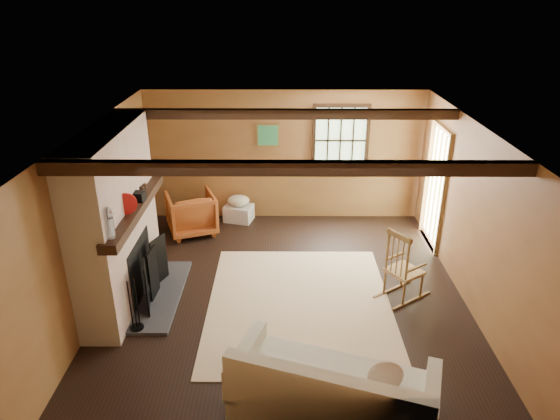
{
  "coord_description": "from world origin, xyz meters",
  "views": [
    {
      "loc": [
        -0.04,
        -5.97,
        3.97
      ],
      "look_at": [
        -0.07,
        0.4,
        1.16
      ],
      "focal_mm": 32.0,
      "sensor_mm": 36.0,
      "label": 1
    }
  ],
  "objects_px": {
    "fireplace": "(118,226)",
    "laundry_basket": "(239,213)",
    "sofa": "(332,395)",
    "armchair": "(191,213)",
    "rocking_chair": "(403,270)"
  },
  "relations": [
    {
      "from": "fireplace",
      "to": "laundry_basket",
      "type": "distance_m",
      "value": 3.05
    },
    {
      "from": "sofa",
      "to": "armchair",
      "type": "height_order",
      "value": "sofa"
    },
    {
      "from": "fireplace",
      "to": "armchair",
      "type": "relative_size",
      "value": 2.94
    },
    {
      "from": "laundry_basket",
      "to": "armchair",
      "type": "distance_m",
      "value": 0.96
    },
    {
      "from": "rocking_chair",
      "to": "laundry_basket",
      "type": "distance_m",
      "value": 3.57
    },
    {
      "from": "rocking_chair",
      "to": "fireplace",
      "type": "bearing_deg",
      "value": 54.81
    },
    {
      "from": "laundry_basket",
      "to": "armchair",
      "type": "relative_size",
      "value": 0.61
    },
    {
      "from": "laundry_basket",
      "to": "rocking_chair",
      "type": "bearing_deg",
      "value": -45.71
    },
    {
      "from": "rocking_chair",
      "to": "sofa",
      "type": "relative_size",
      "value": 0.48
    },
    {
      "from": "sofa",
      "to": "armchair",
      "type": "relative_size",
      "value": 2.68
    },
    {
      "from": "sofa",
      "to": "rocking_chair",
      "type": "bearing_deg",
      "value": 80.54
    },
    {
      "from": "rocking_chair",
      "to": "armchair",
      "type": "relative_size",
      "value": 1.28
    },
    {
      "from": "fireplace",
      "to": "rocking_chair",
      "type": "height_order",
      "value": "fireplace"
    },
    {
      "from": "fireplace",
      "to": "sofa",
      "type": "distance_m",
      "value": 3.55
    },
    {
      "from": "laundry_basket",
      "to": "sofa",
      "type": "bearing_deg",
      "value": -74.46
    }
  ]
}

